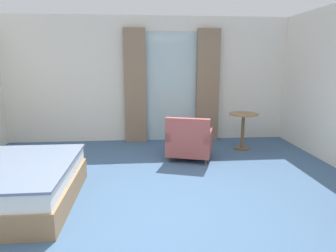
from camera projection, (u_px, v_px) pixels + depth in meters
The scene contains 7 objects.
ground at pixel (156, 216), 3.63m from camera, with size 6.92×7.54×0.10m, color #426084.
wall_back at pixel (148, 80), 6.75m from camera, with size 6.52×0.12×2.75m, color white.
balcony_glass_door at pixel (171, 87), 6.75m from camera, with size 1.18×0.02×2.42m, color silver.
curtain_panel_left at pixel (135, 87), 6.58m from camera, with size 0.48×0.10×2.48m, color #897056.
curtain_panel_right at pixel (208, 86), 6.72m from camera, with size 0.51×0.10×2.48m, color #897056.
armchair_by_window at pixel (190, 142), 5.53m from camera, with size 0.97×0.93×0.82m.
round_cafe_table at pixel (243, 123), 6.16m from camera, with size 0.58×0.58×0.75m.
Camera 1 is at (-0.13, -3.32, 1.78)m, focal length 32.06 mm.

